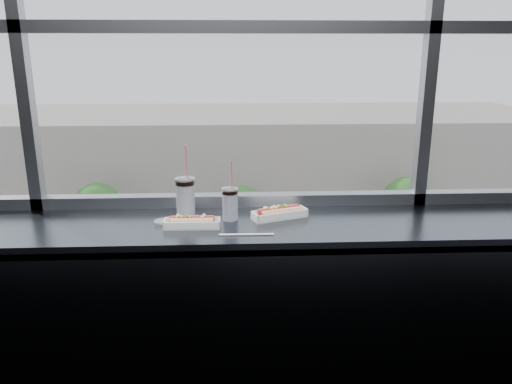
{
  "coord_description": "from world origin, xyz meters",
  "views": [
    {
      "loc": [
        0.01,
        -1.03,
        1.9
      ],
      "look_at": [
        0.12,
        1.23,
        1.25
      ],
      "focal_mm": 35.0,
      "sensor_mm": 36.0,
      "label": 1
    }
  ],
  "objects_px": {
    "loose_straw": "(246,234)",
    "wrapper": "(165,221)",
    "car_near_b": "(113,345)",
    "tree_center": "(243,208)",
    "pedestrian_a": "(143,233)",
    "tree_right": "(406,201)",
    "hotdog_tray_right": "(280,213)",
    "soda_cup_left": "(185,195)",
    "pedestrian_d": "(345,232)",
    "car_near_c": "(212,340)",
    "car_far_b": "(287,262)",
    "car_near_d": "(355,337)",
    "car_far_a": "(88,266)",
    "tree_left": "(97,207)",
    "soda_cup_right": "(230,202)",
    "hotdog_tray_left": "(192,222)",
    "car_far_c": "(468,257)"
  },
  "relations": [
    {
      "from": "loose_straw",
      "to": "wrapper",
      "type": "distance_m",
      "value": 0.42
    },
    {
      "from": "car_near_b",
      "to": "tree_center",
      "type": "xyz_separation_m",
      "value": [
        5.76,
        12.0,
        2.05
      ]
    },
    {
      "from": "pedestrian_a",
      "to": "tree_right",
      "type": "height_order",
      "value": "tree_right"
    },
    {
      "from": "hotdog_tray_right",
      "to": "soda_cup_left",
      "type": "xyz_separation_m",
      "value": [
        -0.46,
        0.06,
        0.08
      ]
    },
    {
      "from": "pedestrian_d",
      "to": "car_near_c",
      "type": "bearing_deg",
      "value": -33.79
    },
    {
      "from": "car_far_b",
      "to": "tree_right",
      "type": "distance_m",
      "value": 9.41
    },
    {
      "from": "car_near_d",
      "to": "pedestrian_d",
      "type": "height_order",
      "value": "pedestrian_d"
    },
    {
      "from": "tree_right",
      "to": "pedestrian_d",
      "type": "bearing_deg",
      "value": 171.8
    },
    {
      "from": "car_near_d",
      "to": "car_far_a",
      "type": "height_order",
      "value": "car_far_a"
    },
    {
      "from": "soda_cup_left",
      "to": "car_far_a",
      "type": "distance_m",
      "value": 27.8
    },
    {
      "from": "tree_left",
      "to": "tree_center",
      "type": "bearing_deg",
      "value": 0.0
    },
    {
      "from": "car_near_d",
      "to": "tree_right",
      "type": "relative_size",
      "value": 1.19
    },
    {
      "from": "soda_cup_right",
      "to": "car_near_c",
      "type": "bearing_deg",
      "value": 93.31
    },
    {
      "from": "soda_cup_left",
      "to": "car_far_a",
      "type": "xyz_separation_m",
      "value": [
        -8.06,
        24.16,
        -11.15
      ]
    },
    {
      "from": "tree_center",
      "to": "tree_right",
      "type": "xyz_separation_m",
      "value": [
        10.62,
        0.0,
        0.32
      ]
    },
    {
      "from": "hotdog_tray_left",
      "to": "car_far_a",
      "type": "height_order",
      "value": "hotdog_tray_left"
    },
    {
      "from": "car_far_c",
      "to": "car_near_c",
      "type": "relative_size",
      "value": 0.98
    },
    {
      "from": "wrapper",
      "to": "pedestrian_a",
      "type": "relative_size",
      "value": 0.05
    },
    {
      "from": "hotdog_tray_right",
      "to": "wrapper",
      "type": "bearing_deg",
      "value": 165.26
    },
    {
      "from": "pedestrian_a",
      "to": "tree_center",
      "type": "relative_size",
      "value": 0.48
    },
    {
      "from": "car_near_d",
      "to": "tree_right",
      "type": "xyz_separation_m",
      "value": [
        6.13,
        12.0,
        2.34
      ]
    },
    {
      "from": "soda_cup_left",
      "to": "tree_left",
      "type": "distance_m",
      "value": 30.7
    },
    {
      "from": "soda_cup_right",
      "to": "hotdog_tray_left",
      "type": "bearing_deg",
      "value": -150.09
    },
    {
      "from": "soda_cup_left",
      "to": "car_near_d",
      "type": "height_order",
      "value": "soda_cup_left"
    },
    {
      "from": "soda_cup_right",
      "to": "car_far_b",
      "type": "distance_m",
      "value": 26.85
    },
    {
      "from": "car_near_c",
      "to": "car_near_d",
      "type": "bearing_deg",
      "value": -97.97
    },
    {
      "from": "car_far_a",
      "to": "tree_right",
      "type": "distance_m",
      "value": 20.1
    },
    {
      "from": "soda_cup_right",
      "to": "car_far_b",
      "type": "bearing_deg",
      "value": 82.74
    },
    {
      "from": "car_far_a",
      "to": "wrapper",
      "type": "bearing_deg",
      "value": -155.18
    },
    {
      "from": "loose_straw",
      "to": "pedestrian_d",
      "type": "xyz_separation_m",
      "value": [
        7.39,
        29.0,
        -11.03
      ]
    },
    {
      "from": "loose_straw",
      "to": "car_near_d",
      "type": "height_order",
      "value": "loose_straw"
    },
    {
      "from": "car_near_d",
      "to": "pedestrian_d",
      "type": "bearing_deg",
      "value": -11.07
    },
    {
      "from": "car_far_a",
      "to": "soda_cup_right",
      "type": "bearing_deg",
      "value": -154.49
    },
    {
      "from": "soda_cup_left",
      "to": "car_far_b",
      "type": "xyz_separation_m",
      "value": [
        3.31,
        24.16,
        -11.16
      ]
    },
    {
      "from": "hotdog_tray_left",
      "to": "car_near_d",
      "type": "xyz_separation_m",
      "value": [
        5.33,
        16.33,
        -11.08
      ]
    },
    {
      "from": "car_near_b",
      "to": "pedestrian_d",
      "type": "height_order",
      "value": "pedestrian_d"
    },
    {
      "from": "soda_cup_right",
      "to": "pedestrian_d",
      "type": "height_order",
      "value": "soda_cup_right"
    },
    {
      "from": "hotdog_tray_left",
      "to": "car_far_b",
      "type": "relative_size",
      "value": 0.04
    },
    {
      "from": "car_near_d",
      "to": "hotdog_tray_left",
      "type": "bearing_deg",
      "value": 161.29
    },
    {
      "from": "hotdog_tray_left",
      "to": "tree_right",
      "type": "relative_size",
      "value": 0.05
    },
    {
      "from": "car_far_a",
      "to": "tree_center",
      "type": "relative_size",
      "value": 1.32
    },
    {
      "from": "car_far_b",
      "to": "tree_right",
      "type": "relative_size",
      "value": 1.18
    },
    {
      "from": "car_near_d",
      "to": "pedestrian_a",
      "type": "xyz_separation_m",
      "value": [
        -11.22,
        13.04,
        0.07
      ]
    },
    {
      "from": "loose_straw",
      "to": "tree_center",
      "type": "distance_m",
      "value": 29.86
    },
    {
      "from": "soda_cup_left",
      "to": "soda_cup_right",
      "type": "bearing_deg",
      "value": -17.87
    },
    {
      "from": "car_near_c",
      "to": "tree_left",
      "type": "bearing_deg",
      "value": 24.53
    },
    {
      "from": "car_far_c",
      "to": "hotdog_tray_right",
      "type": "bearing_deg",
      "value": 155.83
    },
    {
      "from": "loose_straw",
      "to": "pedestrian_a",
      "type": "bearing_deg",
      "value": 102.83
    },
    {
      "from": "car_far_b",
      "to": "car_near_b",
      "type": "distance_m",
      "value": 11.44
    },
    {
      "from": "hotdog_tray_right",
      "to": "tree_center",
      "type": "height_order",
      "value": "hotdog_tray_right"
    }
  ]
}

